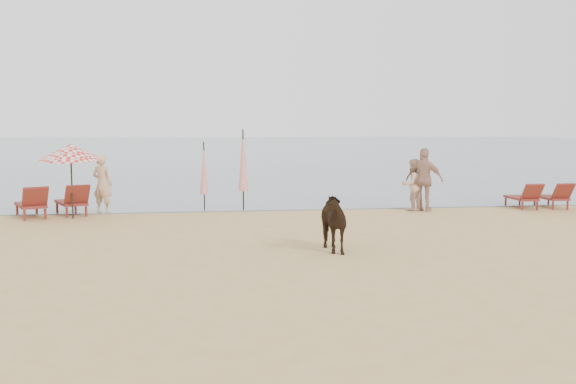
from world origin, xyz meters
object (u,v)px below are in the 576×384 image
Objects in this scene: umbrella_closed_right at (243,161)px; beachgoer_right_a at (413,185)px; umbrella_open_left_b at (71,152)px; beachgoer_right_b at (424,180)px; umbrella_closed_left at (204,169)px; lounger_cluster_right at (540,196)px; beachgoer_left at (102,184)px; lounger_cluster_left at (53,202)px; cow at (328,221)px.

beachgoer_right_a is (5.20, -0.77, -0.74)m from umbrella_closed_right.
umbrella_open_left_b is 1.12× the size of beachgoer_right_b.
umbrella_open_left_b is at bearing -161.34° from umbrella_closed_left.
umbrella_open_left_b is 1.03× the size of umbrella_closed_left.
beachgoer_right_a is (-4.17, 0.10, 0.40)m from lounger_cluster_right.
umbrella_open_left_b is 5.07m from umbrella_closed_right.
umbrella_closed_right is at bearing -5.82° from umbrella_closed_left.
umbrella_closed_left is at bearing 175.41° from lounger_cluster_right.
beachgoer_left is (-13.60, 0.76, 0.49)m from lounger_cluster_right.
umbrella_open_left_b is 10.47m from beachgoer_right_b.
umbrella_closed_right is 1.41× the size of beachgoer_left.
lounger_cluster_left is 9.17m from cow.
umbrella_open_left_b is at bearing -56.96° from lounger_cluster_left.
umbrella_closed_right is 1.29× the size of beachgoer_right_b.
lounger_cluster_left is 1.10× the size of umbrella_closed_left.
lounger_cluster_right is 13.63m from beachgoer_left.
umbrella_open_left_b is at bearing -167.03° from umbrella_closed_right.
lounger_cluster_right is 10.66m from umbrella_closed_left.
lounger_cluster_right is at bearing -19.13° from umbrella_open_left_b.
beachgoer_left is at bearing 1.41° from lounger_cluster_left.
beachgoer_right_b is at bearing 48.52° from cow.
cow reaches higher than lounger_cluster_left.
umbrella_open_left_b is at bearing 131.94° from cow.
umbrella_closed_left is 0.85× the size of umbrella_closed_right.
umbrella_closed_right is 1.70× the size of cow.
beachgoer_right_b is at bearing -10.24° from umbrella_closed_right.
beachgoer_left reaches higher than lounger_cluster_left.
beachgoer_left is 0.91× the size of beachgoer_right_b.
beachgoer_left is (-3.03, -0.23, -0.42)m from umbrella_closed_left.
beachgoer_left is at bearing 177.57° from lounger_cluster_right.
umbrella_closed_right is 1.56× the size of beachgoer_right_a.
umbrella_closed_left reaches higher than beachgoer_right_b.
lounger_cluster_right is at bearing -5.31° from umbrella_closed_right.
cow is (1.30, -6.81, -0.92)m from umbrella_closed_right.
beachgoer_right_a is (10.75, -0.05, 0.36)m from lounger_cluster_left.
lounger_cluster_right is 0.84× the size of beachgoer_right_b.
umbrella_open_left_b is (0.63, -0.41, 1.45)m from lounger_cluster_left.
umbrella_closed_left is at bearing -12.55° from lounger_cluster_left.
beachgoer_right_a is at bearing -23.77° from lounger_cluster_left.
umbrella_closed_right is 7.00m from cow.
umbrella_closed_left is at bearing -26.21° from beachgoer_right_a.
beachgoer_right_b reaches higher than beachgoer_right_a.
beachgoer_right_b is (10.42, 0.14, -0.92)m from umbrella_open_left_b.
lounger_cluster_right is 1.01× the size of beachgoer_right_a.
lounger_cluster_left is 1.58× the size of cow.
umbrella_open_left_b reaches higher than beachgoer_right_b.
beachgoer_left is (-5.54, 6.71, 0.26)m from cow.
lounger_cluster_left reaches higher than lounger_cluster_right.
cow is (2.51, -6.94, -0.68)m from umbrella_closed_left.
umbrella_closed_right reaches higher than cow.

